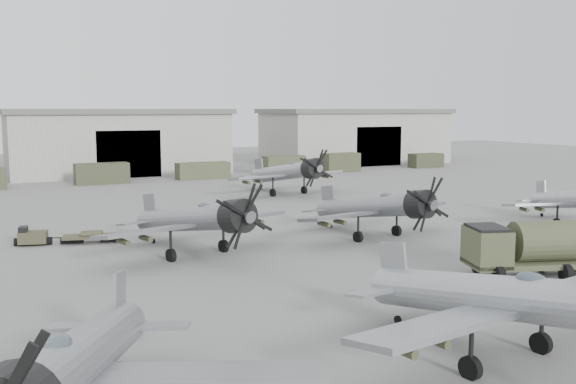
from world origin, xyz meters
name	(u,v)px	position (x,y,z in m)	size (l,w,h in m)	color
ground	(376,281)	(0.00, 0.00, 0.00)	(220.00, 220.00, 0.00)	slate
hangar_center	(117,141)	(0.00, 61.96, 4.37)	(29.00, 14.80, 8.70)	#B5B4A9
hangar_right	(355,136)	(38.00, 61.96, 4.37)	(29.00, 14.80, 8.70)	#B5B4A9
support_truck_3	(102,173)	(-4.38, 50.00, 1.21)	(6.10, 2.20, 2.42)	#383C27
support_truck_4	(203,171)	(7.99, 50.00, 1.02)	(6.64, 2.20, 2.04)	#444B31
support_truck_5	(284,165)	(19.32, 50.00, 1.25)	(5.57, 2.20, 2.50)	#41462E
support_truck_6	(341,162)	(28.19, 50.00, 1.30)	(5.11, 2.20, 2.59)	#3D402A
support_truck_7	(426,160)	(42.98, 50.00, 1.05)	(5.11, 2.20, 2.09)	#373D28
aircraft_near_0	(68,370)	(-16.27, -10.43, 2.32)	(12.48, 11.31, 5.11)	gray
aircraft_near_1	(513,300)	(-2.05, -11.05, 2.32)	(12.83, 11.55, 5.09)	#9C9FA4
aircraft_mid_1	(199,219)	(-6.26, 9.24, 2.26)	(12.43, 11.19, 4.96)	gray
aircraft_mid_2	(380,207)	(6.25, 8.84, 2.17)	(12.01, 10.81, 4.77)	gray
aircraft_far_1	(290,172)	(10.77, 31.30, 2.34)	(12.94, 11.65, 5.14)	gray
fuel_tanker	(540,245)	(7.93, -3.14, 1.71)	(8.15, 4.95, 2.99)	#42472E
tug_trailer	(56,237)	(-13.45, 16.75, 0.48)	(6.39, 2.78, 1.27)	#3B3926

